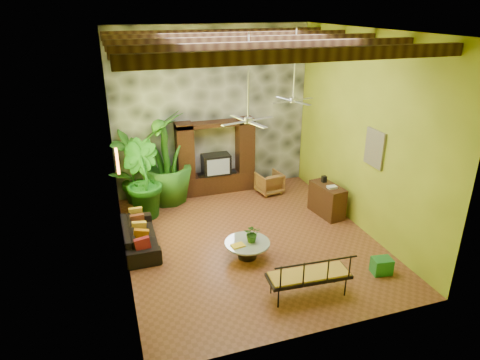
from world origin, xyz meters
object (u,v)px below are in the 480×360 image
object	(u,v)px
wicker_armchair	(269,183)
iron_bench	(311,275)
ceiling_fan_front	(248,111)
ceiling_fan_back	(294,92)
tall_plant_c	(165,158)
green_bin	(382,266)
tall_plant_a	(131,168)
entertainment_center	(216,163)
coffee_table	(247,248)
side_console	(327,200)
tall_plant_b	(142,180)
sofa	(140,236)

from	to	relation	value
wicker_armchair	iron_bench	size ratio (longest dim) A/B	0.43
ceiling_fan_front	ceiling_fan_back	bearing A→B (deg)	41.63
tall_plant_c	green_bin	distance (m)	6.58
iron_bench	tall_plant_a	bearing A→B (deg)	121.14
entertainment_center	tall_plant_a	world-z (taller)	entertainment_center
ceiling_fan_front	wicker_armchair	distance (m)	4.58
coffee_table	side_console	distance (m)	3.16
green_bin	entertainment_center	bearing A→B (deg)	112.83
ceiling_fan_back	coffee_table	bearing A→B (deg)	-134.56
ceiling_fan_front	tall_plant_b	distance (m)	4.09
ceiling_fan_back	tall_plant_c	size ratio (longest dim) A/B	0.68
wicker_armchair	side_console	distance (m)	2.13
tall_plant_c	coffee_table	bearing A→B (deg)	-71.26
tall_plant_b	coffee_table	distance (m)	3.66
ceiling_fan_back	tall_plant_b	bearing A→B (deg)	166.04
side_console	ceiling_fan_front	bearing A→B (deg)	-167.30
coffee_table	iron_bench	world-z (taller)	iron_bench
side_console	green_bin	xyz separation A→B (m)	(-0.23, -2.91, -0.26)
sofa	tall_plant_c	size ratio (longest dim) A/B	0.74
green_bin	tall_plant_a	bearing A→B (deg)	131.92
sofa	tall_plant_b	xyz separation A→B (m)	(0.30, 1.66, 0.78)
entertainment_center	tall_plant_c	size ratio (longest dim) A/B	0.88
tall_plant_a	iron_bench	world-z (taller)	tall_plant_a
iron_bench	wicker_armchair	bearing A→B (deg)	80.74
ceiling_fan_front	side_console	size ratio (longest dim) A/B	1.68
entertainment_center	sofa	world-z (taller)	entertainment_center
entertainment_center	tall_plant_c	xyz separation A→B (m)	(-1.57, -0.21, 0.40)
tall_plant_a	tall_plant_c	bearing A→B (deg)	-10.08
sofa	tall_plant_c	world-z (taller)	tall_plant_c
entertainment_center	tall_plant_b	world-z (taller)	entertainment_center
side_console	entertainment_center	bearing A→B (deg)	127.00
green_bin	ceiling_fan_front	bearing A→B (deg)	142.81
ceiling_fan_back	tall_plant_a	world-z (taller)	ceiling_fan_back
coffee_table	ceiling_fan_front	bearing A→B (deg)	70.92
side_console	coffee_table	bearing A→B (deg)	-162.11
ceiling_fan_front	wicker_armchair	xyz separation A→B (m)	(1.74, 2.92, -3.07)
tall_plant_c	ceiling_fan_back	bearing A→B (deg)	-28.53
sofa	iron_bench	distance (m)	4.32
sofa	side_console	distance (m)	5.17
entertainment_center	wicker_armchair	world-z (taller)	entertainment_center
ceiling_fan_front	ceiling_fan_back	size ratio (longest dim) A/B	1.00
entertainment_center	coffee_table	xyz separation A→B (m)	(-0.32, -3.89, -0.71)
sofa	tall_plant_a	bearing A→B (deg)	-2.11
sofa	coffee_table	distance (m)	2.66
ceiling_fan_front	iron_bench	bearing A→B (deg)	-74.35
side_console	green_bin	bearing A→B (deg)	-102.62
tall_plant_a	tall_plant_b	world-z (taller)	tall_plant_a
sofa	iron_bench	size ratio (longest dim) A/B	1.17
green_bin	iron_bench	bearing A→B (deg)	-172.53
entertainment_center	iron_bench	xyz separation A→B (m)	(0.40, -5.67, -0.44)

